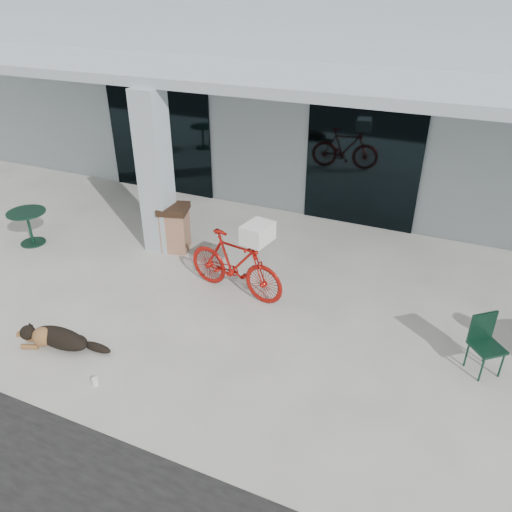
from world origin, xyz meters
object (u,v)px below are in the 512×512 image
at_px(dog, 60,337).
at_px(bicycle, 235,264).
at_px(cafe_table_near, 30,228).
at_px(cafe_chair_far_a, 487,347).
at_px(trash_receptacle, 175,228).

bearing_deg(dog, bicycle, 33.32).
height_order(dog, cafe_table_near, cafe_table_near).
bearing_deg(cafe_table_near, bicycle, 0.47).
distance_m(bicycle, cafe_table_near, 4.61).
bearing_deg(cafe_chair_far_a, dog, 158.87).
distance_m(bicycle, dog, 2.93).
bearing_deg(dog, cafe_chair_far_a, -1.93).
height_order(dog, trash_receptacle, trash_receptacle).
height_order(cafe_chair_far_a, trash_receptacle, trash_receptacle).
xyz_separation_m(dog, cafe_chair_far_a, (5.68, 1.94, 0.25)).
distance_m(cafe_chair_far_a, trash_receptacle, 5.90).
bearing_deg(bicycle, trash_receptacle, 71.54).
bearing_deg(trash_receptacle, bicycle, -27.90).
bearing_deg(dog, cafe_table_near, 120.57).
relative_size(bicycle, cafe_table_near, 2.48).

